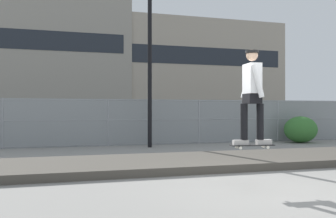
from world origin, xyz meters
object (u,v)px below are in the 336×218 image
Objects in this scene: shrub_left at (301,129)px; parked_car_near at (30,123)px; street_lamp at (150,23)px; skateboard at (252,145)px; skater at (252,91)px.

parked_car_near is at bearing 159.99° from shrub_left.
skateboard is at bearing -88.35° from street_lamp.
parked_car_near is 3.01× the size of shrub_left.
parked_car_near is (-4.90, 11.55, 0.06)m from skateboard.
parked_car_near is 12.11m from shrub_left.
skater reaches higher than skateboard.
skateboard is 0.99m from skater.
shrub_left is (6.48, 7.40, -0.21)m from skateboard.
parked_car_near is at bearing 138.34° from street_lamp.
shrub_left is at bearing -20.01° from parked_car_near.
skateboard is 8.38m from street_lamp.
street_lamp reaches higher than shrub_left.
parked_car_near reaches higher than shrub_left.
skateboard is at bearing -63.43° from skater.
skateboard is 0.47× the size of skater.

